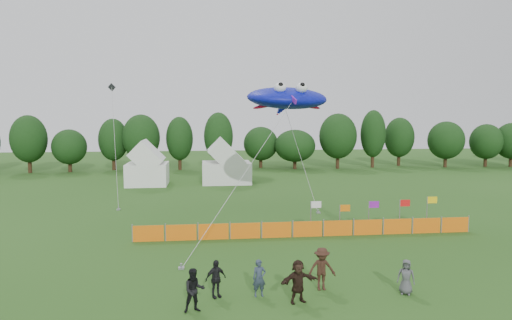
{
  "coord_description": "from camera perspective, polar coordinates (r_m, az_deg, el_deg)",
  "views": [
    {
      "loc": [
        -2.91,
        -19.8,
        7.77
      ],
      "look_at": [
        0.0,
        6.0,
        5.2
      ],
      "focal_mm": 32.0,
      "sensor_mm": 36.0,
      "label": 1
    }
  ],
  "objects": [
    {
      "name": "spectator_f",
      "position": [
        19.61,
        5.28,
        -14.87
      ],
      "size": [
        1.76,
        0.95,
        1.81
      ],
      "primitive_type": "imported",
      "rotation": [
        0.0,
        0.0,
        0.26
      ],
      "color": "black",
      "rests_on": "ground"
    },
    {
      "name": "treeline",
      "position": [
        64.99,
        -2.44,
        2.48
      ],
      "size": [
        104.57,
        8.78,
        8.36
      ],
      "color": "#382314",
      "rests_on": "ground"
    },
    {
      "name": "small_kite_dark",
      "position": [
        44.11,
        -17.29,
        3.12
      ],
      "size": [
        2.67,
        9.9,
        10.96
      ],
      "color": "black",
      "rests_on": "ground"
    },
    {
      "name": "tent_left",
      "position": [
        52.06,
        -13.43,
        -0.85
      ],
      "size": [
        4.52,
        4.52,
        3.99
      ],
      "color": "white",
      "rests_on": "ground"
    },
    {
      "name": "flag_row",
      "position": [
        31.65,
        14.4,
        -6.13
      ],
      "size": [
        8.73,
        0.44,
        2.27
      ],
      "color": "gray",
      "rests_on": "ground"
    },
    {
      "name": "spectator_e",
      "position": [
        21.45,
        18.25,
        -13.7
      ],
      "size": [
        0.89,
        0.77,
        1.53
      ],
      "primitive_type": "imported",
      "rotation": [
        0.0,
        0.0,
        -0.47
      ],
      "color": "#4A4B4F",
      "rests_on": "ground"
    },
    {
      "name": "stingray_kite",
      "position": [
        37.96,
        3.87,
        7.67
      ],
      "size": [
        12.13,
        23.38,
        10.37
      ],
      "color": "#0D15C5",
      "rests_on": "ground"
    },
    {
      "name": "ground",
      "position": [
        21.47,
        1.86,
        -15.57
      ],
      "size": [
        160.0,
        160.0,
        0.0
      ],
      "primitive_type": "plane",
      "color": "#234C16",
      "rests_on": "ground"
    },
    {
      "name": "spectator_d",
      "position": [
        20.13,
        -5.06,
        -14.57
      ],
      "size": [
        1.04,
        0.77,
        1.64
      ],
      "primitive_type": "imported",
      "rotation": [
        0.0,
        0.0,
        0.45
      ],
      "color": "black",
      "rests_on": "ground"
    },
    {
      "name": "spectator_c",
      "position": [
        21.02,
        8.22,
        -13.31
      ],
      "size": [
        1.24,
        0.72,
        1.92
      ],
      "primitive_type": "imported",
      "rotation": [
        0.0,
        0.0,
        -0.01
      ],
      "color": "#351E15",
      "rests_on": "ground"
    },
    {
      "name": "spectator_b",
      "position": [
        18.86,
        -7.72,
        -15.84
      ],
      "size": [
        0.97,
        0.82,
        1.75
      ],
      "primitive_type": "imported",
      "rotation": [
        0.0,
        0.0,
        0.2
      ],
      "color": "black",
      "rests_on": "ground"
    },
    {
      "name": "barrier_fence",
      "position": [
        29.67,
        6.45,
        -8.57
      ],
      "size": [
        21.9,
        0.06,
        1.0
      ],
      "color": "orange",
      "rests_on": "ground"
    },
    {
      "name": "spectator_a",
      "position": [
        20.18,
        0.4,
        -14.55
      ],
      "size": [
        0.62,
        0.45,
        1.6
      ],
      "primitive_type": "imported",
      "rotation": [
        0.0,
        0.0,
        0.11
      ],
      "color": "#2B3648",
      "rests_on": "ground"
    },
    {
      "name": "small_kite_white",
      "position": [
        39.86,
        4.47,
        3.93
      ],
      "size": [
        2.66,
        6.26,
        9.66
      ],
      "color": "silver",
      "rests_on": "ground"
    },
    {
      "name": "tent_right",
      "position": [
        52.21,
        -3.72,
        -0.72
      ],
      "size": [
        5.57,
        4.46,
        3.93
      ],
      "color": "silver",
      "rests_on": "ground"
    }
  ]
}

